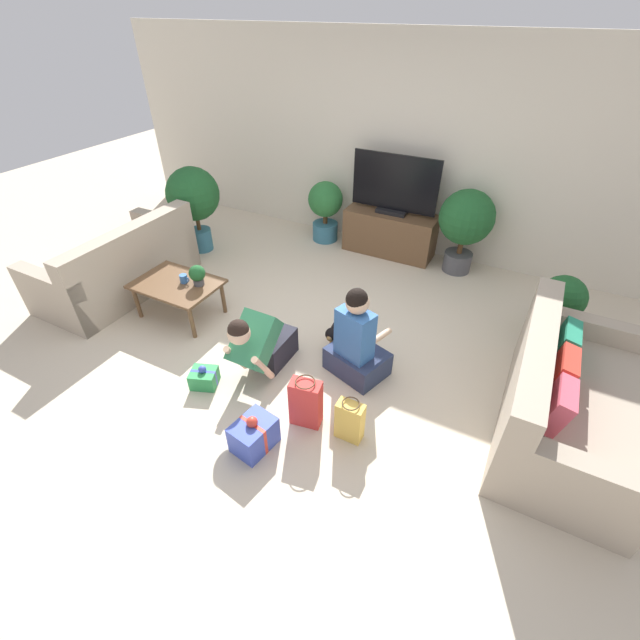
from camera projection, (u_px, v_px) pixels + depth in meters
name	position (u px, v px, depth m)	size (l,w,h in m)	color
ground_plane	(296.00, 346.00, 4.33)	(16.00, 16.00, 0.00)	beige
wall_back	(398.00, 149.00, 5.41)	(8.40, 0.06, 2.60)	beige
sofa_left	(119.00, 267.00, 5.02)	(0.93, 1.78, 0.86)	tan
sofa_right	(564.00, 403.00, 3.33)	(0.93, 1.78, 0.86)	tan
coffee_table	(177.00, 286.00, 4.56)	(0.89, 0.63, 0.41)	brown
tv_console	(390.00, 233.00, 5.77)	(1.21, 0.44, 0.58)	brown
tv	(394.00, 188.00, 5.40)	(1.12, 0.20, 0.75)	black
potted_plant_back_left	(325.00, 207.00, 5.97)	(0.48, 0.48, 0.85)	#336B84
potted_plant_back_right	(466.00, 222.00, 5.16)	(0.66, 0.66, 1.06)	#4C4C51
potted_plant_corner_right	(561.00, 301.00, 4.16)	(0.44, 0.44, 0.73)	#A36042
potted_plant_corner_left	(193.00, 198.00, 5.58)	(0.69, 0.69, 1.14)	#336B84
person_kneeling	(261.00, 343.00, 3.85)	(0.35, 0.79, 0.77)	#23232D
person_sitting	(357.00, 343.00, 3.83)	(0.62, 0.58, 0.94)	#283351
dog	(337.00, 329.00, 4.23)	(0.15, 0.47, 0.30)	black
gift_box_a	(204.00, 377.00, 3.86)	(0.29, 0.27, 0.22)	#2D934C
gift_box_b	(254.00, 435.00, 3.30)	(0.30, 0.37, 0.33)	#3D51BC
gift_bag_a	(306.00, 403.00, 3.44)	(0.27, 0.19, 0.46)	red
gift_bag_b	(350.00, 421.00, 3.34)	(0.22, 0.14, 0.39)	#E5B74C
mug	(184.00, 279.00, 4.51)	(0.12, 0.08, 0.09)	#386BAD
tabletop_plant	(197.00, 274.00, 4.43)	(0.17, 0.17, 0.22)	#4C4C51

